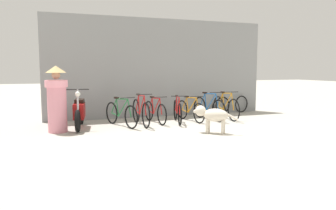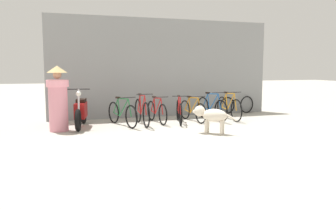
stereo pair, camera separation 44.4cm
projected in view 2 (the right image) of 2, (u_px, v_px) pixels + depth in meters
ground_plane at (205, 135)px, 7.99m from camera, size 60.00×60.00×0.00m
shop_wall_back at (164, 68)px, 11.10m from camera, size 7.63×0.20×3.28m
bicycle_0 at (122, 114)px, 9.29m from camera, size 0.63×1.63×0.85m
bicycle_1 at (142, 112)px, 9.41m from camera, size 0.46×1.72×0.93m
bicycle_2 at (157, 112)px, 9.82m from camera, size 0.46×1.58×0.82m
bicycle_3 at (179, 111)px, 9.79m from camera, size 0.55×1.60×0.85m
bicycle_4 at (192, 111)px, 10.09m from camera, size 0.46×1.57×0.80m
bicycle_5 at (211, 108)px, 10.32m from camera, size 0.46×1.73×0.91m
bicycle_6 at (229, 108)px, 10.41m from camera, size 0.46×1.67×0.91m
motorcycle at (81, 112)px, 9.07m from camera, size 0.58×1.82×1.10m
stray_dog at (211, 115)px, 8.16m from camera, size 0.94×0.82×0.70m
person_in_robes at (58, 98)px, 8.48m from camera, size 0.75×0.75×1.70m
spare_tire_left at (247, 105)px, 11.95m from camera, size 0.62×0.17×0.62m
spare_tire_right at (227, 105)px, 11.71m from camera, size 0.61×0.09×0.61m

